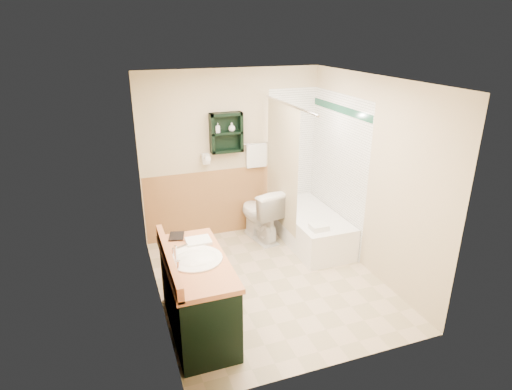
% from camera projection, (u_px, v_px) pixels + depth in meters
% --- Properties ---
extents(floor, '(3.00, 3.00, 0.00)m').
position_uv_depth(floor, '(269.00, 281.00, 5.23)').
color(floor, beige).
rests_on(floor, ground).
extents(back_wall, '(2.60, 0.04, 2.40)m').
position_uv_depth(back_wall, '(231.00, 154.00, 6.12)').
color(back_wall, beige).
rests_on(back_wall, ground).
extents(left_wall, '(0.04, 3.00, 2.40)m').
position_uv_depth(left_wall, '(150.00, 205.00, 4.37)').
color(left_wall, beige).
rests_on(left_wall, ground).
extents(right_wall, '(0.04, 3.00, 2.40)m').
position_uv_depth(right_wall, '(371.00, 177.00, 5.20)').
color(right_wall, beige).
rests_on(right_wall, ground).
extents(ceiling, '(2.60, 3.00, 0.04)m').
position_uv_depth(ceiling, '(272.00, 77.00, 4.34)').
color(ceiling, white).
rests_on(ceiling, back_wall).
extents(wainscot_left, '(2.98, 2.98, 1.00)m').
position_uv_depth(wainscot_left, '(159.00, 264.00, 4.64)').
color(wainscot_left, '#C0814E').
rests_on(wainscot_left, left_wall).
extents(wainscot_back, '(2.58, 2.58, 1.00)m').
position_uv_depth(wainscot_back, '(233.00, 201.00, 6.35)').
color(wainscot_back, '#C0814E').
rests_on(wainscot_back, back_wall).
extents(mirror_frame, '(1.30, 1.30, 1.00)m').
position_uv_depth(mirror_frame, '(160.00, 196.00, 3.80)').
color(mirror_frame, brown).
rests_on(mirror_frame, left_wall).
extents(mirror_glass, '(1.20, 1.20, 0.90)m').
position_uv_depth(mirror_glass, '(161.00, 195.00, 3.80)').
color(mirror_glass, white).
rests_on(mirror_glass, left_wall).
extents(tile_right, '(1.50, 1.50, 2.10)m').
position_uv_depth(tile_right, '(336.00, 171.00, 5.90)').
color(tile_right, white).
rests_on(tile_right, right_wall).
extents(tile_back, '(0.95, 0.95, 2.10)m').
position_uv_depth(tile_back, '(298.00, 159.00, 6.46)').
color(tile_back, white).
rests_on(tile_back, back_wall).
extents(tile_accent, '(1.50, 1.50, 0.10)m').
position_uv_depth(tile_accent, '(340.00, 109.00, 5.59)').
color(tile_accent, '#134532').
rests_on(tile_accent, right_wall).
extents(wall_shelf, '(0.45, 0.15, 0.55)m').
position_uv_depth(wall_shelf, '(226.00, 133.00, 5.86)').
color(wall_shelf, black).
rests_on(wall_shelf, back_wall).
extents(hair_dryer, '(0.10, 0.24, 0.18)m').
position_uv_depth(hair_dryer, '(206.00, 159.00, 5.92)').
color(hair_dryer, silver).
rests_on(hair_dryer, back_wall).
extents(towel_bar, '(0.40, 0.06, 0.40)m').
position_uv_depth(towel_bar, '(256.00, 143.00, 6.12)').
color(towel_bar, white).
rests_on(towel_bar, back_wall).
extents(curtain_rod, '(0.03, 1.60, 0.03)m').
position_uv_depth(curtain_rod, '(289.00, 105.00, 5.32)').
color(curtain_rod, silver).
rests_on(curtain_rod, back_wall).
extents(shower_curtain, '(1.05, 1.05, 1.70)m').
position_uv_depth(shower_curtain, '(282.00, 166.00, 5.78)').
color(shower_curtain, '#BBB38E').
rests_on(shower_curtain, curtain_rod).
extents(vanity, '(0.59, 1.28, 0.81)m').
position_uv_depth(vanity, '(198.00, 295.00, 4.26)').
color(vanity, black).
rests_on(vanity, ground).
extents(bathtub, '(0.69, 1.50, 0.46)m').
position_uv_depth(bathtub, '(309.00, 227.00, 6.12)').
color(bathtub, white).
rests_on(bathtub, ground).
extents(toilet, '(0.59, 0.87, 0.78)m').
position_uv_depth(toilet, '(260.00, 214.00, 6.16)').
color(toilet, white).
rests_on(toilet, ground).
extents(counter_towel, '(0.25, 0.20, 0.04)m').
position_uv_depth(counter_towel, '(198.00, 241.00, 4.42)').
color(counter_towel, white).
rests_on(counter_towel, vanity).
extents(vanity_book, '(0.15, 0.06, 0.21)m').
position_uv_depth(vanity_book, '(169.00, 229.00, 4.51)').
color(vanity_book, black).
rests_on(vanity_book, vanity).
extents(tub_towel, '(0.22, 0.18, 0.07)m').
position_uv_depth(tub_towel, '(319.00, 227.00, 5.51)').
color(tub_towel, white).
rests_on(tub_towel, bathtub).
extents(soap_bottle_a, '(0.09, 0.14, 0.06)m').
position_uv_depth(soap_bottle_a, '(218.00, 130.00, 5.80)').
color(soap_bottle_a, white).
rests_on(soap_bottle_a, wall_shelf).
extents(soap_bottle_b, '(0.11, 0.13, 0.09)m').
position_uv_depth(soap_bottle_b, '(232.00, 128.00, 5.86)').
color(soap_bottle_b, white).
rests_on(soap_bottle_b, wall_shelf).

